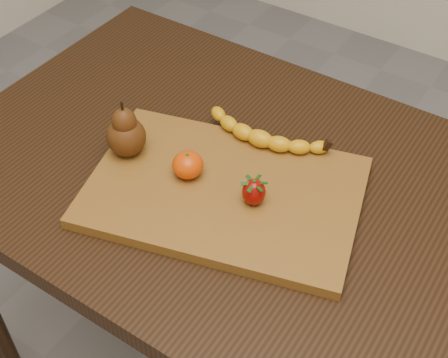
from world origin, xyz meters
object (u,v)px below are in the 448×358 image
Objects in this scene: table at (224,205)px; cutting_board at (224,192)px; mandarin at (188,165)px; pear at (125,128)px.

table is 0.13m from cutting_board.
mandarin reaches higher than table.
pear reaches higher than table.
table is 0.24m from pear.
pear is at bearing 170.10° from cutting_board.
pear is 2.02× the size of mandarin.
cutting_board is at bearing -56.73° from table.
pear is at bearing -153.39° from table.
table is at bearing 26.61° from pear.
mandarin is at bearing 171.06° from cutting_board.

